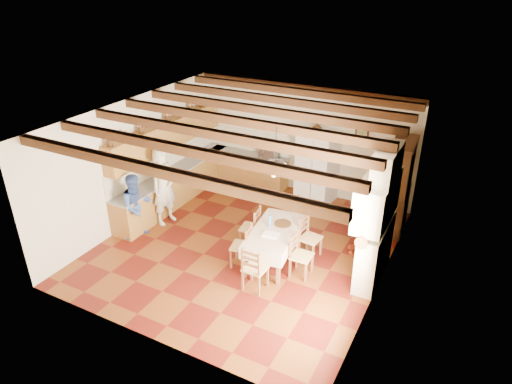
# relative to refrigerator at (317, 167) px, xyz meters

# --- Properties ---
(floor) EXTENTS (6.00, 6.50, 0.02)m
(floor) POSITION_rel_refrigerator_xyz_m (-0.55, -2.90, -0.95)
(floor) COLOR #52130C
(floor) RESTS_ON ground
(ceiling) EXTENTS (6.00, 6.50, 0.02)m
(ceiling) POSITION_rel_refrigerator_xyz_m (-0.55, -2.90, 2.07)
(ceiling) COLOR white
(ceiling) RESTS_ON ground
(wall_back) EXTENTS (6.00, 0.02, 3.00)m
(wall_back) POSITION_rel_refrigerator_xyz_m (-0.55, 0.36, 0.56)
(wall_back) COLOR beige
(wall_back) RESTS_ON ground
(wall_front) EXTENTS (6.00, 0.02, 3.00)m
(wall_front) POSITION_rel_refrigerator_xyz_m (-0.55, -6.16, 0.56)
(wall_front) COLOR beige
(wall_front) RESTS_ON ground
(wall_left) EXTENTS (0.02, 6.50, 3.00)m
(wall_left) POSITION_rel_refrigerator_xyz_m (-3.56, -2.90, 0.56)
(wall_left) COLOR beige
(wall_left) RESTS_ON ground
(wall_right) EXTENTS (0.02, 6.50, 3.00)m
(wall_right) POSITION_rel_refrigerator_xyz_m (2.46, -2.90, 0.56)
(wall_right) COLOR beige
(wall_right) RESTS_ON ground
(ceiling_beams) EXTENTS (6.00, 6.30, 0.16)m
(ceiling_beams) POSITION_rel_refrigerator_xyz_m (-0.55, -2.90, 1.97)
(ceiling_beams) COLOR #372210
(ceiling_beams) RESTS_ON ground
(lower_cabinets_left) EXTENTS (0.60, 4.30, 0.86)m
(lower_cabinets_left) POSITION_rel_refrigerator_xyz_m (-3.25, -1.85, -0.51)
(lower_cabinets_left) COLOR brown
(lower_cabinets_left) RESTS_ON ground
(lower_cabinets_back) EXTENTS (2.30, 0.60, 0.86)m
(lower_cabinets_back) POSITION_rel_refrigerator_xyz_m (-2.10, 0.05, -0.51)
(lower_cabinets_back) COLOR brown
(lower_cabinets_back) RESTS_ON ground
(countertop_left) EXTENTS (0.62, 4.30, 0.04)m
(countertop_left) POSITION_rel_refrigerator_xyz_m (-3.25, -1.85, -0.06)
(countertop_left) COLOR slate
(countertop_left) RESTS_ON lower_cabinets_left
(countertop_back) EXTENTS (2.34, 0.62, 0.04)m
(countertop_back) POSITION_rel_refrigerator_xyz_m (-2.10, 0.05, -0.06)
(countertop_back) COLOR slate
(countertop_back) RESTS_ON lower_cabinets_back
(backsplash_left) EXTENTS (0.03, 4.30, 0.60)m
(backsplash_left) POSITION_rel_refrigerator_xyz_m (-3.54, -1.85, 0.26)
(backsplash_left) COLOR beige
(backsplash_left) RESTS_ON ground
(backsplash_back) EXTENTS (2.30, 0.03, 0.60)m
(backsplash_back) POSITION_rel_refrigerator_xyz_m (-2.10, 0.34, 0.26)
(backsplash_back) COLOR beige
(backsplash_back) RESTS_ON ground
(upper_cabinets) EXTENTS (0.35, 4.20, 0.70)m
(upper_cabinets) POSITION_rel_refrigerator_xyz_m (-3.38, -1.85, 0.91)
(upper_cabinets) COLOR brown
(upper_cabinets) RESTS_ON ground
(fireplace) EXTENTS (0.56, 1.60, 2.80)m
(fireplace) POSITION_rel_refrigerator_xyz_m (2.17, -2.70, 0.46)
(fireplace) COLOR beige
(fireplace) RESTS_ON ground
(wall_picture) EXTENTS (0.34, 0.03, 0.42)m
(wall_picture) POSITION_rel_refrigerator_xyz_m (1.00, 0.33, 0.91)
(wall_picture) COLOR #302016
(wall_picture) RESTS_ON ground
(refrigerator) EXTENTS (1.03, 0.89, 1.87)m
(refrigerator) POSITION_rel_refrigerator_xyz_m (0.00, 0.00, 0.00)
(refrigerator) COLOR white
(refrigerator) RESTS_ON floor
(hutch) EXTENTS (0.58, 1.25, 2.21)m
(hutch) POSITION_rel_refrigerator_xyz_m (2.20, -0.57, 0.17)
(hutch) COLOR #351C0D
(hutch) RESTS_ON floor
(dining_table) EXTENTS (1.07, 1.81, 0.75)m
(dining_table) POSITION_rel_refrigerator_xyz_m (0.24, -3.10, -0.26)
(dining_table) COLOR silver
(dining_table) RESTS_ON floor
(chandelier) EXTENTS (0.47, 0.47, 0.03)m
(chandelier) POSITION_rel_refrigerator_xyz_m (0.24, -3.10, 1.31)
(chandelier) COLOR black
(chandelier) RESTS_ON ground
(chair_left_near) EXTENTS (0.47, 0.49, 0.96)m
(chair_left_near) POSITION_rel_refrigerator_xyz_m (-0.29, -3.57, -0.46)
(chair_left_near) COLOR brown
(chair_left_near) RESTS_ON floor
(chair_left_far) EXTENTS (0.46, 0.48, 0.96)m
(chair_left_far) POSITION_rel_refrigerator_xyz_m (-0.48, -2.83, -0.46)
(chair_left_far) COLOR brown
(chair_left_far) RESTS_ON floor
(chair_right_near) EXTENTS (0.40, 0.42, 0.96)m
(chair_right_near) POSITION_rel_refrigerator_xyz_m (0.96, -3.32, -0.46)
(chair_right_near) COLOR brown
(chair_right_near) RESTS_ON floor
(chair_right_far) EXTENTS (0.45, 0.47, 0.96)m
(chair_right_far) POSITION_rel_refrigerator_xyz_m (0.88, -2.61, -0.46)
(chair_right_far) COLOR brown
(chair_right_far) RESTS_ON floor
(chair_end_near) EXTENTS (0.44, 0.42, 0.96)m
(chair_end_near) POSITION_rel_refrigerator_xyz_m (0.33, -4.13, -0.46)
(chair_end_near) COLOR brown
(chair_end_near) RESTS_ON floor
(chair_end_far) EXTENTS (0.48, 0.47, 0.96)m
(chair_end_far) POSITION_rel_refrigerator_xyz_m (0.07, -1.96, -0.46)
(chair_end_far) COLOR brown
(chair_end_far) RESTS_ON floor
(person_man) EXTENTS (0.56, 0.76, 1.90)m
(person_man) POSITION_rel_refrigerator_xyz_m (-2.80, -2.84, 0.02)
(person_man) COLOR beige
(person_man) RESTS_ON floor
(person_woman_blue) EXTENTS (0.83, 0.92, 1.55)m
(person_woman_blue) POSITION_rel_refrigerator_xyz_m (-2.95, -3.66, -0.16)
(person_woman_blue) COLOR #344F94
(person_woman_blue) RESTS_ON floor
(person_woman_red) EXTENTS (0.76, 1.04, 1.64)m
(person_woman_red) POSITION_rel_refrigerator_xyz_m (1.74, -1.96, -0.12)
(person_woman_red) COLOR #C1421E
(person_woman_red) RESTS_ON floor
(microwave) EXTENTS (0.54, 0.39, 0.29)m
(microwave) POSITION_rel_refrigerator_xyz_m (-1.42, 0.05, 0.11)
(microwave) COLOR silver
(microwave) RESTS_ON countertop_back
(fridge_vase) EXTENTS (0.29, 0.29, 0.27)m
(fridge_vase) POSITION_rel_refrigerator_xyz_m (-0.08, 0.00, 1.07)
(fridge_vase) COLOR #351C0D
(fridge_vase) RESTS_ON refrigerator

